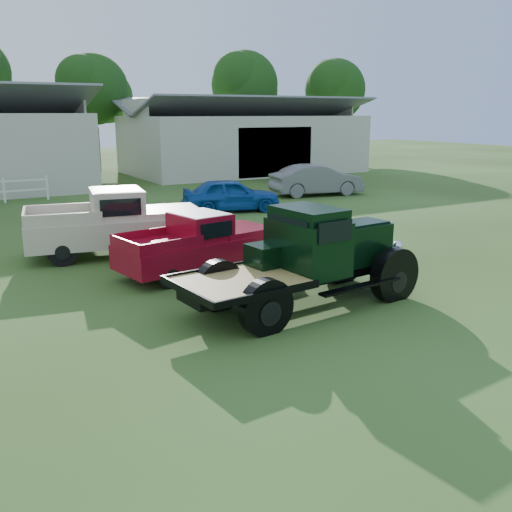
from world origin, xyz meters
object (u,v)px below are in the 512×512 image
misc_car_blue (231,195)px  misc_car_grey (317,180)px  white_pickup (115,223)px  red_pickup (198,243)px  vintage_flatbed (304,258)px

misc_car_blue → misc_car_grey: bearing=-54.2°
misc_car_grey → white_pickup: bearing=130.1°
red_pickup → white_pickup: 3.43m
red_pickup → white_pickup: white_pickup is taller
misc_car_grey → misc_car_blue: bearing=119.6°
vintage_flatbed → white_pickup: vintage_flatbed is taller
vintage_flatbed → red_pickup: 3.80m
vintage_flatbed → misc_car_grey: bearing=48.0°
white_pickup → misc_car_grey: (12.92, 7.40, -0.19)m
vintage_flatbed → misc_car_grey: vintage_flatbed is taller
white_pickup → misc_car_grey: 14.89m
vintage_flatbed → misc_car_grey: (10.65, 14.23, -0.32)m
red_pickup → misc_car_grey: bearing=32.4°
vintage_flatbed → misc_car_grey: size_ratio=1.16×
red_pickup → misc_car_blue: red_pickup is taller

